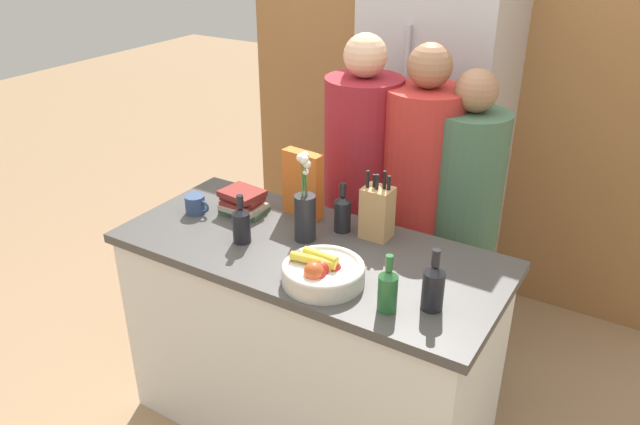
{
  "coord_description": "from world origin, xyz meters",
  "views": [
    {
      "loc": [
        1.19,
        -1.85,
        2.19
      ],
      "look_at": [
        0.0,
        0.09,
        1.06
      ],
      "focal_mm": 35.0,
      "sensor_mm": 36.0,
      "label": 1
    }
  ],
  "objects_px": {
    "bottle_water": "(433,286)",
    "bottle_wine": "(388,289)",
    "flower_vase": "(305,211)",
    "fruit_bowl": "(323,272)",
    "bottle_vinegar": "(343,212)",
    "person_in_blue": "(419,202)",
    "knife_block": "(377,212)",
    "book_stack": "(243,202)",
    "cereal_box": "(303,184)",
    "person_in_red_tee": "(462,219)",
    "bottle_oil": "(241,224)",
    "coffee_mug": "(196,204)",
    "refrigerator": "(434,140)",
    "person_at_sink": "(361,189)"
  },
  "relations": [
    {
      "from": "bottle_vinegar",
      "to": "person_in_red_tee",
      "type": "xyz_separation_m",
      "value": [
        0.37,
        0.47,
        -0.14
      ]
    },
    {
      "from": "refrigerator",
      "to": "flower_vase",
      "type": "distance_m",
      "value": 1.22
    },
    {
      "from": "fruit_bowl",
      "to": "cereal_box",
      "type": "xyz_separation_m",
      "value": [
        -0.36,
        0.43,
        0.1
      ]
    },
    {
      "from": "bottle_water",
      "to": "knife_block",
      "type": "bearing_deg",
      "value": 137.75
    },
    {
      "from": "bottle_water",
      "to": "person_in_red_tee",
      "type": "height_order",
      "value": "person_in_red_tee"
    },
    {
      "from": "bottle_water",
      "to": "person_in_blue",
      "type": "bearing_deg",
      "value": 116.07
    },
    {
      "from": "bottle_wine",
      "to": "coffee_mug",
      "type": "bearing_deg",
      "value": 167.96
    },
    {
      "from": "fruit_bowl",
      "to": "flower_vase",
      "type": "distance_m",
      "value": 0.35
    },
    {
      "from": "flower_vase",
      "to": "bottle_water",
      "type": "distance_m",
      "value": 0.67
    },
    {
      "from": "refrigerator",
      "to": "knife_block",
      "type": "distance_m",
      "value": 1.06
    },
    {
      "from": "cereal_box",
      "to": "book_stack",
      "type": "xyz_separation_m",
      "value": [
        -0.24,
        -0.12,
        -0.1
      ]
    },
    {
      "from": "coffee_mug",
      "to": "knife_block",
      "type": "bearing_deg",
      "value": 15.67
    },
    {
      "from": "book_stack",
      "to": "person_in_red_tee",
      "type": "relative_size",
      "value": 0.13
    },
    {
      "from": "flower_vase",
      "to": "bottle_oil",
      "type": "bearing_deg",
      "value": -144.0
    },
    {
      "from": "cereal_box",
      "to": "person_in_blue",
      "type": "relative_size",
      "value": 0.18
    },
    {
      "from": "cereal_box",
      "to": "person_in_red_tee",
      "type": "xyz_separation_m",
      "value": [
        0.59,
        0.43,
        -0.2
      ]
    },
    {
      "from": "person_at_sink",
      "to": "coffee_mug",
      "type": "bearing_deg",
      "value": -141.47
    },
    {
      "from": "cereal_box",
      "to": "person_in_red_tee",
      "type": "bearing_deg",
      "value": 35.91
    },
    {
      "from": "coffee_mug",
      "to": "bottle_oil",
      "type": "distance_m",
      "value": 0.36
    },
    {
      "from": "person_at_sink",
      "to": "knife_block",
      "type": "bearing_deg",
      "value": -65.48
    },
    {
      "from": "person_at_sink",
      "to": "person_in_red_tee",
      "type": "xyz_separation_m",
      "value": [
        0.5,
        0.06,
        -0.06
      ]
    },
    {
      "from": "person_in_blue",
      "to": "bottle_oil",
      "type": "bearing_deg",
      "value": -119.43
    },
    {
      "from": "book_stack",
      "to": "bottle_oil",
      "type": "distance_m",
      "value": 0.27
    },
    {
      "from": "person_in_red_tee",
      "to": "fruit_bowl",
      "type": "bearing_deg",
      "value": -127.86
    },
    {
      "from": "fruit_bowl",
      "to": "book_stack",
      "type": "distance_m",
      "value": 0.68
    },
    {
      "from": "bottle_water",
      "to": "bottle_wine",
      "type": "bearing_deg",
      "value": -145.23
    },
    {
      "from": "bottle_vinegar",
      "to": "refrigerator",
      "type": "bearing_deg",
      "value": 91.27
    },
    {
      "from": "refrigerator",
      "to": "bottle_vinegar",
      "type": "xyz_separation_m",
      "value": [
        0.02,
        -1.07,
        0.01
      ]
    },
    {
      "from": "refrigerator",
      "to": "coffee_mug",
      "type": "distance_m",
      "value": 1.41
    },
    {
      "from": "fruit_bowl",
      "to": "bottle_vinegar",
      "type": "height_order",
      "value": "bottle_vinegar"
    },
    {
      "from": "knife_block",
      "to": "bottle_wine",
      "type": "bearing_deg",
      "value": -59.08
    },
    {
      "from": "fruit_bowl",
      "to": "book_stack",
      "type": "relative_size",
      "value": 1.48
    },
    {
      "from": "refrigerator",
      "to": "flower_vase",
      "type": "relative_size",
      "value": 5.32
    },
    {
      "from": "coffee_mug",
      "to": "book_stack",
      "type": "xyz_separation_m",
      "value": [
        0.18,
        0.11,
        0.01
      ]
    },
    {
      "from": "fruit_bowl",
      "to": "coffee_mug",
      "type": "bearing_deg",
      "value": 166.04
    },
    {
      "from": "refrigerator",
      "to": "bottle_vinegar",
      "type": "distance_m",
      "value": 1.07
    },
    {
      "from": "flower_vase",
      "to": "cereal_box",
      "type": "distance_m",
      "value": 0.23
    },
    {
      "from": "refrigerator",
      "to": "person_in_red_tee",
      "type": "relative_size",
      "value": 1.28
    },
    {
      "from": "flower_vase",
      "to": "bottle_vinegar",
      "type": "distance_m",
      "value": 0.18
    },
    {
      "from": "refrigerator",
      "to": "knife_block",
      "type": "xyz_separation_m",
      "value": [
        0.17,
        -1.04,
        0.04
      ]
    },
    {
      "from": "bottle_oil",
      "to": "book_stack",
      "type": "bearing_deg",
      "value": 126.63
    },
    {
      "from": "fruit_bowl",
      "to": "cereal_box",
      "type": "relative_size",
      "value": 1.03
    },
    {
      "from": "knife_block",
      "to": "book_stack",
      "type": "xyz_separation_m",
      "value": [
        -0.61,
        -0.11,
        -0.06
      ]
    },
    {
      "from": "flower_vase",
      "to": "person_in_red_tee",
      "type": "height_order",
      "value": "person_in_red_tee"
    },
    {
      "from": "refrigerator",
      "to": "bottle_oil",
      "type": "relative_size",
      "value": 9.72
    },
    {
      "from": "knife_block",
      "to": "coffee_mug",
      "type": "xyz_separation_m",
      "value": [
        -0.79,
        -0.22,
        -0.07
      ]
    },
    {
      "from": "bottle_wine",
      "to": "person_in_blue",
      "type": "xyz_separation_m",
      "value": [
        -0.25,
        0.87,
        -0.09
      ]
    },
    {
      "from": "flower_vase",
      "to": "book_stack",
      "type": "xyz_separation_m",
      "value": [
        -0.37,
        0.06,
        -0.08
      ]
    },
    {
      "from": "knife_block",
      "to": "bottle_vinegar",
      "type": "relative_size",
      "value": 1.35
    },
    {
      "from": "refrigerator",
      "to": "bottle_wine",
      "type": "distance_m",
      "value": 1.55
    }
  ]
}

